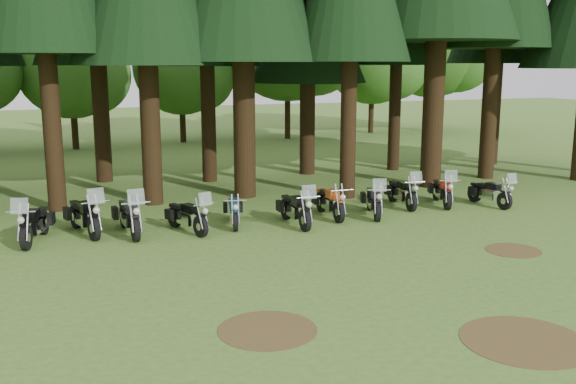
# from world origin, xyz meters

# --- Properties ---
(ground) EXTENTS (120.00, 120.00, 0.00)m
(ground) POSITION_xyz_m (0.00, 0.00, 0.00)
(ground) COLOR #426825
(ground) RESTS_ON ground
(decid_3) EXTENTS (6.12, 5.95, 7.65)m
(decid_3) POSITION_xyz_m (-4.71, 25.13, 4.51)
(decid_3) COLOR black
(decid_3) RESTS_ON ground
(decid_4) EXTENTS (5.93, 5.76, 7.41)m
(decid_4) POSITION_xyz_m (1.58, 26.32, 4.37)
(decid_4) COLOR black
(decid_4) RESTS_ON ground
(decid_5) EXTENTS (8.45, 8.21, 10.56)m
(decid_5) POSITION_xyz_m (8.29, 25.71, 6.23)
(decid_5) COLOR black
(decid_5) RESTS_ON ground
(decid_6) EXTENTS (7.06, 6.86, 8.82)m
(decid_6) POSITION_xyz_m (14.85, 27.01, 5.20)
(decid_6) COLOR black
(decid_6) RESTS_ON ground
(decid_7) EXTENTS (8.44, 8.20, 10.55)m
(decid_7) POSITION_xyz_m (19.46, 26.83, 6.22)
(decid_7) COLOR black
(decid_7) RESTS_ON ground
(dirt_patch_0) EXTENTS (1.80, 1.80, 0.01)m
(dirt_patch_0) POSITION_xyz_m (-3.00, -2.00, 0.01)
(dirt_patch_0) COLOR #4C3D1E
(dirt_patch_0) RESTS_ON ground
(dirt_patch_1) EXTENTS (1.40, 1.40, 0.01)m
(dirt_patch_1) POSITION_xyz_m (4.50, 0.50, 0.01)
(dirt_patch_1) COLOR #4C3D1E
(dirt_patch_1) RESTS_ON ground
(dirt_patch_2) EXTENTS (2.20, 2.20, 0.01)m
(dirt_patch_2) POSITION_xyz_m (1.00, -4.00, 0.01)
(dirt_patch_2) COLOR #4C3D1E
(dirt_patch_2) RESTS_ON ground
(motorcycle_0) EXTENTS (0.88, 2.25, 1.43)m
(motorcycle_0) POSITION_xyz_m (-6.94, 5.68, 0.48)
(motorcycle_0) COLOR black
(motorcycle_0) RESTS_ON ground
(motorcycle_1) EXTENTS (0.86, 2.36, 1.49)m
(motorcycle_1) POSITION_xyz_m (-5.64, 6.04, 0.50)
(motorcycle_1) COLOR black
(motorcycle_1) RESTS_ON ground
(motorcycle_2) EXTENTS (0.50, 2.38, 1.49)m
(motorcycle_2) POSITION_xyz_m (-4.48, 5.57, 0.50)
(motorcycle_2) COLOR black
(motorcycle_2) RESTS_ON ground
(motorcycle_3) EXTENTS (0.92, 2.03, 1.30)m
(motorcycle_3) POSITION_xyz_m (-2.91, 5.25, 0.44)
(motorcycle_3) COLOR black
(motorcycle_3) RESTS_ON ground
(motorcycle_4) EXTENTS (0.55, 1.94, 0.80)m
(motorcycle_4) POSITION_xyz_m (-1.46, 5.56, 0.41)
(motorcycle_4) COLOR black
(motorcycle_4) RESTS_ON ground
(motorcycle_5) EXTENTS (0.41, 2.21, 1.39)m
(motorcycle_5) POSITION_xyz_m (0.23, 4.91, 0.47)
(motorcycle_5) COLOR black
(motorcycle_5) RESTS_ON ground
(motorcycle_6) EXTENTS (0.35, 2.18, 0.89)m
(motorcycle_6) POSITION_xyz_m (1.61, 5.50, 0.45)
(motorcycle_6) COLOR black
(motorcycle_6) RESTS_ON ground
(motorcycle_7) EXTENTS (0.98, 2.14, 1.37)m
(motorcycle_7) POSITION_xyz_m (2.96, 5.16, 0.46)
(motorcycle_7) COLOR black
(motorcycle_7) RESTS_ON ground
(motorcycle_8) EXTENTS (0.52, 2.16, 1.35)m
(motorcycle_8) POSITION_xyz_m (4.47, 5.99, 0.45)
(motorcycle_8) COLOR black
(motorcycle_8) RESTS_ON ground
(motorcycle_9) EXTENTS (0.98, 2.12, 1.36)m
(motorcycle_9) POSITION_xyz_m (5.87, 5.75, 0.46)
(motorcycle_9) COLOR black
(motorcycle_9) RESTS_ON ground
(motorcycle_10) EXTENTS (0.49, 2.00, 1.25)m
(motorcycle_10) POSITION_xyz_m (7.30, 5.09, 0.42)
(motorcycle_10) COLOR black
(motorcycle_10) RESTS_ON ground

